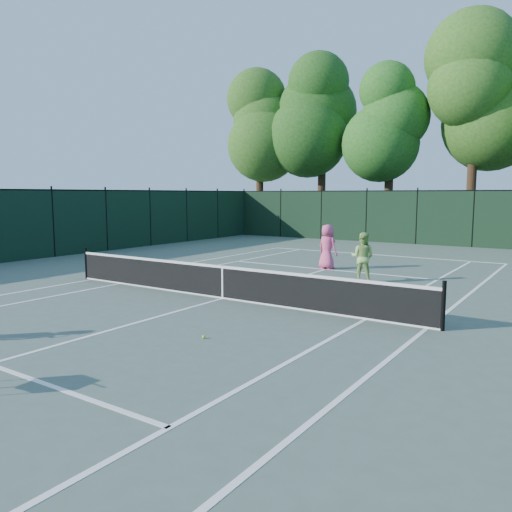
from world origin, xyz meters
The scene contains 17 objects.
ground centered at (0.00, 0.00, 0.00)m, with size 90.00×90.00×0.00m, color #49594E.
sideline_doubles_left centered at (-5.49, 0.00, 0.00)m, with size 0.10×23.77×0.01m, color white.
sideline_doubles_right centered at (5.49, 0.00, 0.00)m, with size 0.10×23.77×0.01m, color white.
sideline_singles_left centered at (-4.12, 0.00, 0.00)m, with size 0.10×23.77×0.01m, color white.
sideline_singles_right centered at (4.12, 0.00, 0.00)m, with size 0.10×23.77×0.01m, color white.
baseline_far centered at (0.00, 11.88, 0.00)m, with size 10.97×0.10×0.01m, color white.
service_line_far centered at (0.00, 6.40, 0.00)m, with size 8.23×0.10×0.01m, color white.
center_service_line centered at (0.00, 0.00, 0.00)m, with size 0.10×12.80×0.01m, color white.
tennis_net centered at (0.00, 0.00, 0.48)m, with size 11.69×0.09×1.06m.
fence_far centered at (0.00, 18.00, 1.50)m, with size 24.00×0.05×3.00m, color black.
tree_0 centered at (-13.00, 21.50, 8.16)m, with size 6.40×6.40×13.14m.
tree_1 centered at (-8.00, 22.00, 8.69)m, with size 6.80×6.80×13.98m.
tree_2 centered at (-3.00, 21.80, 7.73)m, with size 6.00×6.00×12.40m.
tree_3 centered at (2.00, 22.30, 9.01)m, with size 7.00×7.00×14.45m.
player_pink centered at (-0.03, 6.55, 0.85)m, with size 0.95×0.75×1.70m.
player_green centered at (2.16, 4.62, 0.81)m, with size 0.85×0.69×1.62m.
loose_ball_midcourt centered at (2.02, -3.23, 0.03)m, with size 0.07×0.07×0.07m, color #CBDB2C.
Camera 1 is at (8.22, -10.61, 2.84)m, focal length 35.00 mm.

